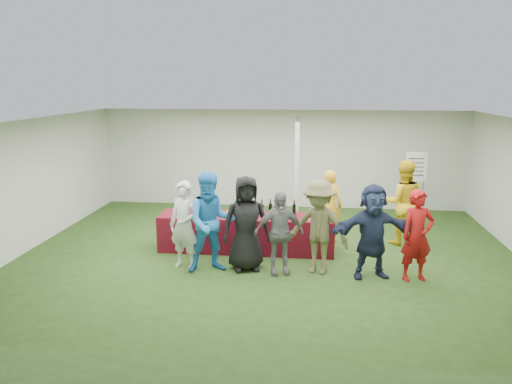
# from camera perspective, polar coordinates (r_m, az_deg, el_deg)

# --- Properties ---
(ground) EXTENTS (60.00, 60.00, 0.00)m
(ground) POSITION_cam_1_polar(r_m,az_deg,el_deg) (10.30, 1.50, -7.05)
(ground) COLOR #284719
(ground) RESTS_ON ground
(tent) EXTENTS (10.00, 10.00, 10.00)m
(tent) POSITION_cam_1_polar(r_m,az_deg,el_deg) (11.07, 4.66, 1.56)
(tent) COLOR white
(tent) RESTS_ON ground
(serving_table) EXTENTS (3.60, 0.80, 0.75)m
(serving_table) POSITION_cam_1_polar(r_m,az_deg,el_deg) (10.39, -1.10, -4.69)
(serving_table) COLOR maroon
(serving_table) RESTS_ON ground
(wine_bottles) EXTENTS (0.73, 0.17, 0.32)m
(wine_bottles) POSITION_cam_1_polar(r_m,az_deg,el_deg) (10.33, 2.53, -1.94)
(wine_bottles) COLOR black
(wine_bottles) RESTS_ON serving_table
(wine_glasses) EXTENTS (2.81, 0.16, 0.16)m
(wine_glasses) POSITION_cam_1_polar(r_m,az_deg,el_deg) (10.10, -4.56, -2.36)
(wine_glasses) COLOR silver
(wine_glasses) RESTS_ON serving_table
(water_bottle) EXTENTS (0.07, 0.07, 0.23)m
(water_bottle) POSITION_cam_1_polar(r_m,az_deg,el_deg) (10.34, -1.15, -2.02)
(water_bottle) COLOR silver
(water_bottle) RESTS_ON serving_table
(bar_towel) EXTENTS (0.25, 0.18, 0.03)m
(bar_towel) POSITION_cam_1_polar(r_m,az_deg,el_deg) (10.25, 7.52, -2.77)
(bar_towel) COLOR white
(bar_towel) RESTS_ON serving_table
(dump_bucket) EXTENTS (0.25, 0.25, 0.18)m
(dump_bucket) POSITION_cam_1_polar(r_m,az_deg,el_deg) (9.97, 8.30, -2.78)
(dump_bucket) COLOR slate
(dump_bucket) RESTS_ON serving_table
(wine_list_sign) EXTENTS (0.50, 0.03, 1.80)m
(wine_list_sign) POSITION_cam_1_polar(r_m,az_deg,el_deg) (12.57, 17.79, 2.16)
(wine_list_sign) COLOR slate
(wine_list_sign) RESTS_ON ground
(staff_pourer) EXTENTS (0.62, 0.44, 1.60)m
(staff_pourer) POSITION_cam_1_polar(r_m,az_deg,el_deg) (10.93, 8.30, -1.62)
(staff_pourer) COLOR gold
(staff_pourer) RESTS_ON ground
(staff_back) EXTENTS (0.92, 0.73, 1.83)m
(staff_back) POSITION_cam_1_polar(r_m,az_deg,el_deg) (11.13, 16.39, -1.15)
(staff_back) COLOR yellow
(staff_back) RESTS_ON ground
(customer_0) EXTENTS (0.71, 0.58, 1.67)m
(customer_0) POSITION_cam_1_polar(r_m,az_deg,el_deg) (9.39, -8.19, -3.79)
(customer_0) COLOR silver
(customer_0) RESTS_ON ground
(customer_1) EXTENTS (1.08, 0.96, 1.87)m
(customer_1) POSITION_cam_1_polar(r_m,az_deg,el_deg) (9.17, -5.13, -3.47)
(customer_1) COLOR #247EC9
(customer_1) RESTS_ON ground
(customer_2) EXTENTS (0.99, 0.78, 1.78)m
(customer_2) POSITION_cam_1_polar(r_m,az_deg,el_deg) (9.22, -1.15, -3.61)
(customer_2) COLOR black
(customer_2) RESTS_ON ground
(customer_3) EXTENTS (0.97, 0.61, 1.55)m
(customer_3) POSITION_cam_1_polar(r_m,az_deg,el_deg) (9.07, 2.65, -4.67)
(customer_3) COLOR slate
(customer_3) RESTS_ON ground
(customer_4) EXTENTS (1.28, 0.99, 1.74)m
(customer_4) POSITION_cam_1_polar(r_m,az_deg,el_deg) (9.13, 7.17, -3.99)
(customer_4) COLOR brown
(customer_4) RESTS_ON ground
(customer_5) EXTENTS (1.66, 0.84, 1.71)m
(customer_5) POSITION_cam_1_polar(r_m,az_deg,el_deg) (9.10, 13.17, -4.40)
(customer_5) COLOR #1C2641
(customer_5) RESTS_ON ground
(customer_6) EXTENTS (0.68, 0.55, 1.63)m
(customer_6) POSITION_cam_1_polar(r_m,az_deg,el_deg) (9.19, 17.94, -4.77)
(customer_6) COLOR #9F1010
(customer_6) RESTS_ON ground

